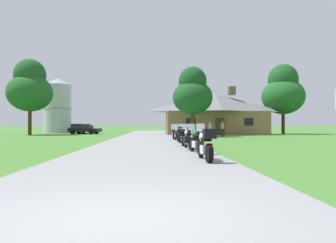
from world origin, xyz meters
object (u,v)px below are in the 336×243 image
motorcycle_blue_sixth_in_row (177,133)px  tree_right_of_lodge (283,91)px  motorcycle_white_nearest_to_camera (206,145)px  motorcycle_white_third_in_row (189,138)px  metal_silo_distant (58,106)px  motorcycle_black_fifth_in_row (180,135)px  parked_navy_suv_far_left (81,128)px  motorcycle_green_second_in_row (197,140)px  bystander_white_shirt_near_lodge (210,128)px  bystander_tan_shirt_beside_signpost (222,128)px  parked_black_sedan_far_left (85,129)px  motorcycle_red_farthest_in_row (174,133)px  tree_by_lodge_front (193,93)px  motorcycle_silver_fourth_in_row (183,136)px  tree_left_far (30,88)px

motorcycle_blue_sixth_in_row → tree_right_of_lodge: tree_right_of_lodge is taller
motorcycle_white_nearest_to_camera → motorcycle_white_third_in_row: 5.13m
motorcycle_white_nearest_to_camera → motorcycle_blue_sixth_in_row: 13.31m
motorcycle_blue_sixth_in_row → metal_silo_distant: metal_silo_distant is taller
motorcycle_blue_sixth_in_row → tree_right_of_lodge: bearing=41.5°
motorcycle_black_fifth_in_row → parked_navy_suv_far_left: 25.88m
motorcycle_green_second_in_row → bystander_white_shirt_near_lodge: bearing=70.6°
bystander_tan_shirt_beside_signpost → parked_black_sedan_far_left: size_ratio=0.37×
motorcycle_white_nearest_to_camera → motorcycle_blue_sixth_in_row: size_ratio=1.00×
motorcycle_white_nearest_to_camera → bystander_tan_shirt_beside_signpost: 22.91m
motorcycle_white_third_in_row → bystander_tan_shirt_beside_signpost: 17.98m
motorcycle_white_third_in_row → motorcycle_red_farthest_in_row: 10.62m
motorcycle_blue_sixth_in_row → bystander_tan_shirt_beside_signpost: size_ratio=1.25×
motorcycle_green_second_in_row → motorcycle_black_fifth_in_row: 7.77m
motorcycle_green_second_in_row → metal_silo_distant: bearing=108.5°
motorcycle_red_farthest_in_row → tree_by_lodge_front: tree_by_lodge_front is taller
tree_by_lodge_front → motorcycle_blue_sixth_in_row: bearing=-104.7°
motorcycle_green_second_in_row → tree_right_of_lodge: 32.04m
bystander_tan_shirt_beside_signpost → motorcycle_green_second_in_row: bearing=-147.1°
motorcycle_white_nearest_to_camera → parked_navy_suv_far_left: 35.62m
motorcycle_green_second_in_row → motorcycle_black_fifth_in_row: same height
parked_black_sedan_far_left → metal_silo_distant: bearing=54.2°
motorcycle_black_fifth_in_row → bystander_white_shirt_near_lodge: bearing=68.5°
bystander_white_shirt_near_lodge → tree_by_lodge_front: tree_by_lodge_front is taller
motorcycle_silver_fourth_in_row → parked_navy_suv_far_left: parked_navy_suv_far_left is taller
bystander_white_shirt_near_lodge → parked_black_sedan_far_left: (-15.68, 7.97, -0.29)m
motorcycle_white_nearest_to_camera → parked_black_sedan_far_left: motorcycle_white_nearest_to_camera is taller
motorcycle_white_nearest_to_camera → motorcycle_white_third_in_row: bearing=87.5°
tree_by_lodge_front → parked_navy_suv_far_left: tree_by_lodge_front is taller
tree_by_lodge_front → tree_right_of_lodge: 15.61m
motorcycle_black_fifth_in_row → parked_navy_suv_far_left: parked_navy_suv_far_left is taller
motorcycle_black_fifth_in_row → tree_by_lodge_front: tree_by_lodge_front is taller
bystander_tan_shirt_beside_signpost → tree_by_lodge_front: tree_by_lodge_front is taller
motorcycle_black_fifth_in_row → motorcycle_red_farthest_in_row: (-0.11, 5.11, 0.01)m
motorcycle_white_third_in_row → motorcycle_red_farthest_in_row: (-0.13, 10.62, 0.01)m
motorcycle_white_third_in_row → metal_silo_distant: (-16.85, 32.63, 3.65)m
motorcycle_white_third_in_row → motorcycle_black_fifth_in_row: (-0.02, 5.51, 0.00)m
tree_left_far → tree_right_of_lodge: bearing=3.1°
bystander_tan_shirt_beside_signpost → parked_navy_suv_far_left: size_ratio=0.34×
motorcycle_silver_fourth_in_row → bystander_white_shirt_near_lodge: (4.52, 15.69, 0.32)m
motorcycle_white_third_in_row → motorcycle_blue_sixth_in_row: bearing=85.0°
parked_navy_suv_far_left → motorcycle_green_second_in_row: bearing=-59.2°
motorcycle_blue_sixth_in_row → tree_by_lodge_front: size_ratio=0.27×
motorcycle_silver_fourth_in_row → parked_black_sedan_far_left: motorcycle_silver_fourth_in_row is taller
bystander_white_shirt_near_lodge → parked_navy_suv_far_left: (-16.64, 10.05, -0.15)m
bystander_white_shirt_near_lodge → parked_navy_suv_far_left: size_ratio=0.34×
motorcycle_white_nearest_to_camera → motorcycle_silver_fourth_in_row: bearing=88.1°
bystander_white_shirt_near_lodge → tree_right_of_lodge: bearing=111.7°
tree_left_far → tree_by_lodge_front: tree_left_far is taller
motorcycle_blue_sixth_in_row → bystander_white_shirt_near_lodge: size_ratio=1.25×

